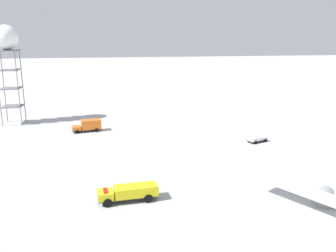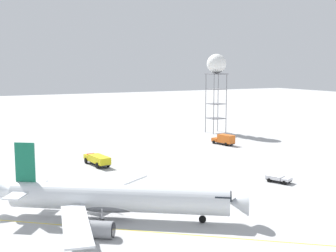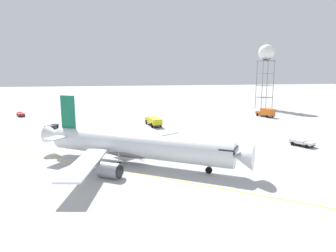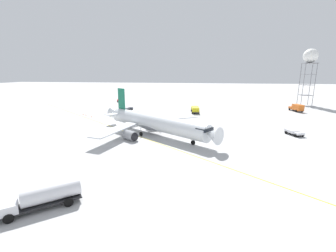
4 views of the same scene
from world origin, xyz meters
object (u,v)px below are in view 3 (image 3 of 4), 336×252
fire_tender_truck (154,121)px  pushback_tug_truck (302,142)px  catering_truck_truck (266,112)px  baggage_truck_truck (52,127)px  airliner_main (135,147)px  ops_pickup_truck (21,114)px  radar_tower (266,55)px

fire_tender_truck → pushback_tug_truck: size_ratio=1.80×
catering_truck_truck → baggage_truck_truck: 72.09m
baggage_truck_truck → fire_tender_truck: fire_tender_truck is taller
airliner_main → fire_tender_truck: 37.84m
airliner_main → pushback_tug_truck: 37.39m
airliner_main → pushback_tug_truck: size_ratio=6.49×
airliner_main → ops_pickup_truck: (-34.91, 65.93, -2.31)m
baggage_truck_truck → pushback_tug_truck: 65.26m
fire_tender_truck → pushback_tug_truck: fire_tender_truck is taller
pushback_tug_truck → radar_tower: bearing=133.6°
ops_pickup_truck → radar_tower: 100.35m
baggage_truck_truck → radar_tower: (82.71, 29.97, 22.42)m
fire_tender_truck → radar_tower: size_ratio=0.35×
catering_truck_truck → fire_tender_truck: size_ratio=0.81×
baggage_truck_truck → fire_tender_truck: bearing=-62.8°
airliner_main → radar_tower: radar_tower is taller
airliner_main → ops_pickup_truck: airliner_main is taller
airliner_main → radar_tower: size_ratio=1.27×
fire_tender_truck → catering_truck_truck: bearing=-84.3°
baggage_truck_truck → radar_tower: size_ratio=0.16×
pushback_tug_truck → catering_truck_truck: bearing=136.2°
fire_tender_truck → ops_pickup_truck: bearing=49.8°
catering_truck_truck → pushback_tug_truck: 43.28m
ops_pickup_truck → catering_truck_truck: bearing=-126.4°
catering_truck_truck → fire_tender_truck: 43.50m
airliner_main → catering_truck_truck: bearing=76.5°
fire_tender_truck → radar_tower: 65.53m
pushback_tug_truck → ops_pickup_truck: bearing=-153.9°
airliner_main → baggage_truck_truck: 42.51m
airliner_main → catering_truck_truck: airliner_main is taller
airliner_main → baggage_truck_truck: size_ratio=7.79×
pushback_tug_truck → fire_tender_truck: bearing=-162.3°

